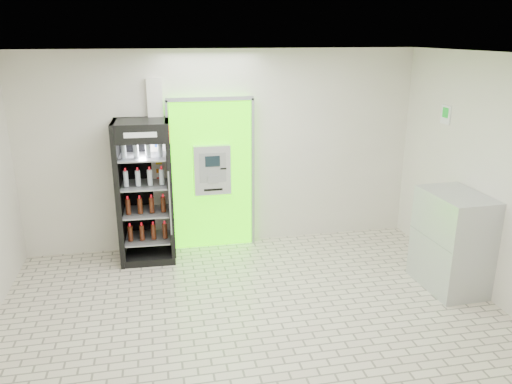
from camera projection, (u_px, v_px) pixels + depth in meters
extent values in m
plane|color=beige|center=(257.00, 326.00, 5.72)|extent=(6.00, 6.00, 0.00)
plane|color=silver|center=(224.00, 150.00, 7.60)|extent=(6.00, 0.00, 6.00)
plane|color=silver|center=(342.00, 337.00, 2.93)|extent=(6.00, 0.00, 6.00)
plane|color=silver|center=(507.00, 186.00, 5.84)|extent=(0.00, 5.00, 5.00)
plane|color=white|center=(257.00, 55.00, 4.81)|extent=(6.00, 6.00, 0.00)
cube|color=#3EF100|center=(212.00, 175.00, 7.60)|extent=(1.20, 0.12, 2.30)
cube|color=gray|center=(210.00, 99.00, 7.18)|extent=(1.28, 0.04, 0.06)
cube|color=gray|center=(170.00, 178.00, 7.41)|extent=(0.04, 0.04, 2.30)
cube|color=gray|center=(253.00, 173.00, 7.65)|extent=(0.04, 0.04, 2.30)
cube|color=black|center=(220.00, 215.00, 7.77)|extent=(0.62, 0.01, 0.67)
cube|color=black|center=(187.00, 122.00, 7.23)|extent=(0.22, 0.01, 0.18)
cube|color=#B6B8BE|center=(212.00, 170.00, 7.47)|extent=(0.55, 0.12, 0.75)
cube|color=black|center=(213.00, 161.00, 7.36)|extent=(0.22, 0.01, 0.16)
cube|color=gray|center=(213.00, 180.00, 7.45)|extent=(0.16, 0.01, 0.12)
cube|color=black|center=(223.00, 169.00, 7.43)|extent=(0.09, 0.01, 0.02)
cube|color=black|center=(213.00, 190.00, 7.49)|extent=(0.28, 0.01, 0.03)
cube|color=silver|center=(159.00, 167.00, 7.42)|extent=(0.22, 0.10, 2.60)
cube|color=#193FB2|center=(158.00, 145.00, 7.27)|extent=(0.09, 0.01, 0.06)
cube|color=red|center=(158.00, 154.00, 7.31)|extent=(0.09, 0.01, 0.06)
cube|color=yellow|center=(159.00, 162.00, 7.34)|extent=(0.09, 0.01, 0.06)
cube|color=orange|center=(159.00, 171.00, 7.38)|extent=(0.09, 0.01, 0.06)
cube|color=red|center=(160.00, 179.00, 7.42)|extent=(0.09, 0.01, 0.06)
cube|color=black|center=(145.00, 192.00, 7.17)|extent=(0.80, 0.73, 2.06)
cube|color=black|center=(145.00, 185.00, 7.48)|extent=(0.77, 0.08, 2.06)
cube|color=red|center=(140.00, 135.00, 6.58)|extent=(0.76, 0.03, 0.25)
cube|color=white|center=(140.00, 135.00, 6.57)|extent=(0.43, 0.02, 0.07)
cube|color=black|center=(149.00, 254.00, 7.47)|extent=(0.80, 0.73, 0.10)
cylinder|color=gray|center=(170.00, 204.00, 6.92)|extent=(0.02, 0.02, 0.93)
cube|color=gray|center=(148.00, 238.00, 7.39)|extent=(0.67, 0.62, 0.02)
cube|color=gray|center=(146.00, 212.00, 7.27)|extent=(0.67, 0.62, 0.02)
cube|color=gray|center=(145.00, 185.00, 7.14)|extent=(0.67, 0.62, 0.02)
cube|color=gray|center=(143.00, 157.00, 7.02)|extent=(0.67, 0.62, 0.02)
cube|color=#B6B8BE|center=(452.00, 241.00, 6.44)|extent=(0.67, 0.99, 1.29)
cube|color=gray|center=(430.00, 239.00, 6.36)|extent=(0.04, 0.94, 0.01)
cube|color=white|center=(446.00, 115.00, 6.95)|extent=(0.02, 0.22, 0.26)
cube|color=#0D9820|center=(445.00, 113.00, 6.94)|extent=(0.00, 0.14, 0.14)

